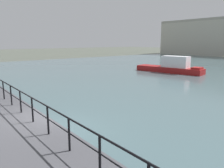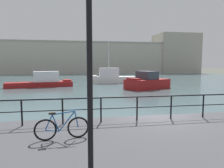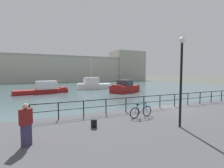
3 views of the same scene
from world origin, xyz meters
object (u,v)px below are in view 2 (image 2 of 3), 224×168
at_px(harbor_building, 109,58).
at_px(moored_small_launch, 43,81).
at_px(moored_blue_motorboat, 112,77).
at_px(quay_lamp_post, 89,38).
at_px(moored_harbor_tender, 147,82).
at_px(parked_bicycle, 62,128).

distance_m(harbor_building, moored_small_launch, 44.48).
bearing_deg(moored_small_launch, moored_blue_motorboat, 9.83).
distance_m(moored_blue_motorboat, quay_lamp_post, 30.93).
height_order(harbor_building, moored_blue_motorboat, harbor_building).
height_order(moored_harbor_tender, moored_small_launch, moored_harbor_tender).
xyz_separation_m(moored_small_launch, quay_lamp_post, (5.36, -26.32, 3.08)).
height_order(moored_blue_motorboat, moored_harbor_tender, moored_blue_motorboat).
xyz_separation_m(moored_blue_motorboat, moored_harbor_tender, (3.41, -8.66, -0.11)).
xyz_separation_m(moored_small_launch, parked_bicycle, (4.57, -23.88, 0.45)).
bearing_deg(quay_lamp_post, moored_blue_motorboat, 79.79).
relative_size(moored_small_launch, parked_bicycle, 5.34).
distance_m(moored_blue_motorboat, parked_bicycle, 28.56).
distance_m(harbor_building, parked_bicycle, 66.26).
xyz_separation_m(moored_blue_motorboat, parked_bicycle, (-6.25, -27.87, 0.26)).
bearing_deg(moored_harbor_tender, moored_blue_motorboat, -92.98).
bearing_deg(moored_small_launch, harbor_building, 58.42).
bearing_deg(quay_lamp_post, moored_small_launch, 101.51).
xyz_separation_m(parked_bicycle, quay_lamp_post, (0.79, -2.44, 2.62)).
relative_size(moored_blue_motorboat, quay_lamp_post, 1.68).
relative_size(moored_small_launch, quay_lamp_post, 2.00).
xyz_separation_m(moored_harbor_tender, quay_lamp_post, (-8.86, -21.65, 2.99)).
height_order(harbor_building, moored_harbor_tender, harbor_building).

